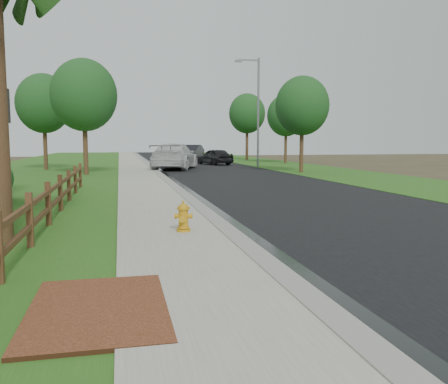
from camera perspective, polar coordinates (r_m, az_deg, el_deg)
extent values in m
plane|color=#3E3422|center=(7.19, 3.60, -10.50)|extent=(120.00, 120.00, 0.00)
cube|color=black|center=(42.18, -3.54, 3.37)|extent=(8.00, 90.00, 0.02)
cube|color=gray|center=(41.73, -9.25, 3.34)|extent=(0.40, 90.00, 0.12)
cube|color=black|center=(41.76, -8.77, 3.29)|extent=(0.50, 90.00, 0.00)
cube|color=gray|center=(41.68, -11.04, 3.29)|extent=(2.20, 90.00, 0.10)
cube|color=#255518|center=(41.68, -13.65, 3.20)|extent=(1.60, 90.00, 0.06)
cube|color=#255518|center=(42.11, -20.75, 2.99)|extent=(9.00, 90.00, 0.04)
cube|color=#255518|center=(43.78, 5.44, 3.47)|extent=(6.00, 90.00, 0.04)
cube|color=brown|center=(5.97, -14.87, -13.67)|extent=(1.60, 2.40, 0.11)
cube|color=#4A2418|center=(9.69, -22.33, -3.28)|extent=(0.12, 0.12, 1.10)
cube|color=#4A2418|center=(12.04, -20.39, -1.44)|extent=(0.12, 0.12, 1.10)
cube|color=#4A2418|center=(14.40, -19.08, -0.20)|extent=(0.12, 0.12, 1.10)
cube|color=#4A2418|center=(16.77, -18.15, 0.69)|extent=(0.12, 0.12, 1.10)
cube|color=#4A2418|center=(19.15, -17.44, 1.36)|extent=(0.12, 0.12, 1.10)
cube|color=#4A2418|center=(21.54, -16.90, 1.88)|extent=(0.12, 0.12, 1.10)
cube|color=#4A2418|center=(8.54, -23.67, -5.23)|extent=(0.08, 2.35, 0.10)
cube|color=#4A2418|center=(8.48, -23.79, -2.58)|extent=(0.08, 2.35, 0.10)
cube|color=#4A2418|center=(10.87, -21.23, -2.78)|extent=(0.08, 2.35, 0.10)
cube|color=#4A2418|center=(10.82, -21.31, -0.69)|extent=(0.08, 2.35, 0.10)
cube|color=#4A2418|center=(13.23, -19.66, -1.19)|extent=(0.08, 2.35, 0.10)
cube|color=#4A2418|center=(13.18, -19.72, 0.53)|extent=(0.08, 2.35, 0.10)
cube|color=#4A2418|center=(15.60, -18.57, -0.09)|extent=(0.08, 2.35, 0.10)
cube|color=#4A2418|center=(15.56, -18.62, 1.38)|extent=(0.08, 2.35, 0.10)
cube|color=#4A2418|center=(17.97, -17.76, 0.73)|extent=(0.08, 2.35, 0.10)
cube|color=#4A2418|center=(17.94, -17.80, 2.00)|extent=(0.08, 2.35, 0.10)
cube|color=#4A2418|center=(20.35, -17.15, 1.35)|extent=(0.08, 2.35, 0.10)
cube|color=#4A2418|center=(20.33, -17.18, 2.47)|extent=(0.08, 2.35, 0.10)
cylinder|color=gold|center=(10.40, -4.89, -4.57)|extent=(0.31, 0.31, 0.05)
cylinder|color=gold|center=(10.36, -4.91, -3.25)|extent=(0.21, 0.21, 0.47)
cylinder|color=gold|center=(10.39, -4.90, -4.23)|extent=(0.25, 0.25, 0.05)
cylinder|color=gold|center=(10.32, -4.92, -1.96)|extent=(0.28, 0.28, 0.05)
ellipsoid|color=gold|center=(10.32, -4.92, -1.86)|extent=(0.23, 0.23, 0.17)
cylinder|color=gold|center=(10.31, -4.93, -1.26)|extent=(0.05, 0.05, 0.06)
cylinder|color=gold|center=(10.22, -5.00, -3.22)|extent=(0.16, 0.14, 0.14)
cylinder|color=gold|center=(10.37, -5.75, -2.89)|extent=(0.14, 0.13, 0.11)
cylinder|color=gold|center=(10.33, -4.06, -2.91)|extent=(0.14, 0.13, 0.11)
imported|color=silver|center=(34.58, -5.94, 4.28)|extent=(4.42, 6.85, 1.85)
imported|color=black|center=(40.96, -1.14, 4.28)|extent=(2.92, 4.38, 1.39)
imported|color=black|center=(48.70, -4.01, 4.72)|extent=(3.56, 5.29, 1.65)
cylinder|color=slate|center=(37.39, 4.14, 9.43)|extent=(0.17, 0.17, 8.40)
cube|color=slate|center=(37.63, 3.06, 15.58)|extent=(1.68, 0.12, 0.11)
cube|color=slate|center=(37.40, 1.77, 15.50)|extent=(0.52, 0.21, 0.17)
cylinder|color=#3D2519|center=(29.73, -16.35, 5.97)|extent=(0.29, 0.29, 4.17)
ellipsoid|color=#1B4016|center=(29.86, -16.51, 11.12)|extent=(3.90, 3.90, 4.29)
cylinder|color=#3D2519|center=(31.11, 9.32, 5.76)|extent=(0.26, 0.26, 3.77)
ellipsoid|color=#1B4016|center=(31.19, 9.39, 10.21)|extent=(3.44, 3.44, 3.79)
cylinder|color=#3D2519|center=(35.73, -20.72, 5.73)|extent=(0.28, 0.28, 4.08)
ellipsoid|color=#1B4016|center=(35.83, -20.88, 9.92)|extent=(3.76, 3.76, 4.14)
cylinder|color=#3D2519|center=(43.99, 7.43, 5.92)|extent=(0.26, 0.26, 3.82)
ellipsoid|color=#1B4016|center=(44.05, 7.47, 9.12)|extent=(3.46, 3.46, 3.80)
cylinder|color=#3D2519|center=(50.49, 2.78, 6.27)|extent=(0.30, 0.30, 4.32)
ellipsoid|color=#1B4016|center=(50.57, 2.79, 9.42)|extent=(3.82, 3.82, 4.20)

